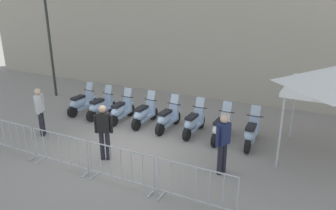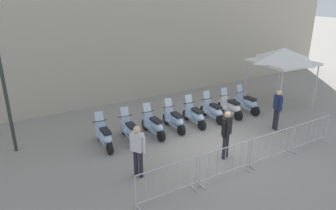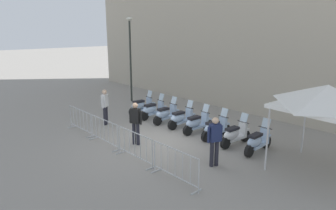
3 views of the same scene
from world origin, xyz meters
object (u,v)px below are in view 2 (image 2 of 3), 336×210
at_px(motorcycle_5, 213,111).
at_px(officer_by_barriers, 227,132).
at_px(street_lamp, 0,66).
at_px(motorcycle_4, 195,116).
at_px(barrier_segment_2, 272,147).
at_px(barrier_segment_3, 311,134).
at_px(motorcycle_0, 105,136).
at_px(motorcycle_6, 231,107).
at_px(motorcycle_2, 154,126).
at_px(motorcycle_1, 130,131).
at_px(canopy_tent, 283,56).
at_px(officer_near_row_end, 277,107).
at_px(barrier_segment_0, 167,183).
at_px(motorcycle_7, 247,103).
at_px(motorcycle_3, 175,120).
at_px(officer_mid_plaza, 138,148).
at_px(barrier_segment_1, 225,163).

xyz_separation_m(motorcycle_5, officer_by_barriers, (-1.55, -2.95, 0.53)).
bearing_deg(street_lamp, motorcycle_4, -8.51).
distance_m(barrier_segment_2, barrier_segment_3, 2.06).
bearing_deg(motorcycle_0, motorcycle_6, 3.12).
distance_m(motorcycle_2, motorcycle_5, 3.04).
distance_m(motorcycle_1, canopy_tent, 8.57).
distance_m(motorcycle_2, barrier_segment_2, 4.52).
bearing_deg(barrier_segment_3, officer_near_row_end, 89.78).
bearing_deg(motorcycle_5, officer_near_row_end, -48.08).
xyz_separation_m(motorcycle_4, barrier_segment_3, (2.79, -3.63, 0.07)).
height_order(motorcycle_6, barrier_segment_0, motorcycle_6).
bearing_deg(motorcycle_6, motorcycle_5, -178.25).
relative_size(motorcycle_4, barrier_segment_0, 0.87).
xyz_separation_m(motorcycle_7, barrier_segment_2, (-2.31, -3.93, 0.07)).
bearing_deg(barrier_segment_0, motorcycle_2, 70.44).
xyz_separation_m(motorcycle_1, canopy_tent, (8.29, 0.56, 2.06)).
bearing_deg(officer_by_barriers, motorcycle_4, 79.26).
height_order(motorcycle_3, barrier_segment_0, motorcycle_3).
bearing_deg(officer_near_row_end, officer_by_barriers, -163.88).
bearing_deg(canopy_tent, barrier_segment_3, -121.65).
bearing_deg(officer_by_barriers, motorcycle_2, 118.58).
xyz_separation_m(motorcycle_7, officer_by_barriers, (-3.59, -3.05, 0.53)).
distance_m(motorcycle_3, motorcycle_5, 2.03).
xyz_separation_m(motorcycle_7, officer_near_row_end, (-0.25, -2.09, 0.53)).
bearing_deg(canopy_tent, motorcycle_6, -175.53).
bearing_deg(motorcycle_7, motorcycle_3, -176.88).
height_order(motorcycle_3, officer_mid_plaza, officer_mid_plaza).
relative_size(motorcycle_1, barrier_segment_2, 0.87).
bearing_deg(motorcycle_2, officer_by_barriers, -61.42).
xyz_separation_m(motorcycle_1, barrier_segment_1, (1.72, -3.67, 0.07)).
bearing_deg(officer_near_row_end, barrier_segment_3, -90.22).
bearing_deg(officer_mid_plaza, motorcycle_7, 22.28).
height_order(motorcycle_6, barrier_segment_3, motorcycle_6).
distance_m(motorcycle_0, motorcycle_3, 3.05).
height_order(motorcycle_7, canopy_tent, canopy_tent).
distance_m(motorcycle_0, street_lamp, 4.22).
distance_m(motorcycle_0, officer_by_barriers, 4.43).
relative_size(motorcycle_0, officer_by_barriers, 1.00).
bearing_deg(motorcycle_2, canopy_tent, 4.15).
bearing_deg(motorcycle_2, officer_mid_plaza, -124.46).
xyz_separation_m(motorcycle_0, officer_near_row_end, (6.85, -1.69, 0.53)).
xyz_separation_m(motorcycle_2, barrier_segment_2, (2.75, -3.59, 0.07)).
bearing_deg(barrier_segment_3, canopy_tent, 58.35).
distance_m(street_lamp, officer_mid_plaza, 5.40).
height_order(officer_by_barriers, canopy_tent, canopy_tent).
bearing_deg(motorcycle_0, officer_near_row_end, -13.83).
bearing_deg(officer_mid_plaza, barrier_segment_3, -9.38).
xyz_separation_m(motorcycle_0, motorcycle_1, (1.01, 0.02, 0.00)).
distance_m(motorcycle_0, motorcycle_1, 1.01).
relative_size(motorcycle_0, motorcycle_2, 1.00).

